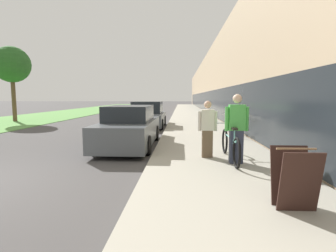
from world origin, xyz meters
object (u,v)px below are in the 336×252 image
object	(u,v)px
person_bystander	(207,129)
person_rider	(237,129)
cruiser_bike_nearest	(229,125)
sandwich_board_sign	(295,178)
tandem_bicycle	(230,145)
vintage_roadster_curbside	(148,116)
street_tree_far	(12,65)
bike_rack_hoop	(232,124)
parked_sedan_curbside	(130,128)

from	to	relation	value
person_bystander	person_rider	bearing A→B (deg)	-42.68
cruiser_bike_nearest	sandwich_board_sign	world-z (taller)	sandwich_board_sign
person_bystander	tandem_bicycle	bearing A→B (deg)	-29.21
vintage_roadster_curbside	street_tree_far	world-z (taller)	street_tree_far
tandem_bicycle	bike_rack_hoop	xyz separation A→B (m)	(0.83, 4.10, 0.13)
person_rider	bike_rack_hoop	distance (m)	4.46
person_rider	sandwich_board_sign	size ratio (longest dim) A/B	1.88
tandem_bicycle	cruiser_bike_nearest	distance (m)	5.46
vintage_roadster_curbside	person_rider	bearing A→B (deg)	-69.17
vintage_roadster_curbside	street_tree_far	distance (m)	10.99
person_bystander	bike_rack_hoop	size ratio (longest dim) A/B	1.80
tandem_bicycle	street_tree_far	size ratio (longest dim) A/B	0.44
person_rider	tandem_bicycle	bearing A→B (deg)	107.67
sandwich_board_sign	vintage_roadster_curbside	xyz separation A→B (m)	(-3.60, 11.33, 0.10)
bike_rack_hoop	parked_sedan_curbside	size ratio (longest dim) A/B	0.19
sandwich_board_sign	cruiser_bike_nearest	bearing A→B (deg)	86.18
bike_rack_hoop	person_bystander	bearing A→B (deg)	-110.07
person_rider	sandwich_board_sign	world-z (taller)	person_rider
tandem_bicycle	street_tree_far	bearing A→B (deg)	139.02
tandem_bicycle	person_bystander	size ratio (longest dim) A/B	1.55
tandem_bicycle	sandwich_board_sign	distance (m)	2.97
person_bystander	vintage_roadster_curbside	xyz separation A→B (m)	(-2.65, 8.08, -0.22)
person_bystander	bike_rack_hoop	world-z (taller)	person_bystander
cruiser_bike_nearest	vintage_roadster_curbside	bearing A→B (deg)	144.10
tandem_bicycle	person_rider	world-z (taller)	person_rider
person_bystander	cruiser_bike_nearest	size ratio (longest dim) A/B	0.85
cruiser_bike_nearest	parked_sedan_curbside	world-z (taller)	parked_sedan_curbside
person_rider	bike_rack_hoop	size ratio (longest dim) A/B	2.01
cruiser_bike_nearest	tandem_bicycle	bearing A→B (deg)	-99.94
tandem_bicycle	vintage_roadster_curbside	bearing A→B (deg)	110.94
cruiser_bike_nearest	street_tree_far	bearing A→B (deg)	156.71
person_bystander	vintage_roadster_curbside	size ratio (longest dim) A/B	0.38
cruiser_bike_nearest	parked_sedan_curbside	size ratio (longest dim) A/B	0.39
person_bystander	parked_sedan_curbside	bearing A→B (deg)	140.26
bike_rack_hoop	cruiser_bike_nearest	world-z (taller)	cruiser_bike_nearest
tandem_bicycle	person_rider	bearing A→B (deg)	-72.33
parked_sedan_curbside	street_tree_far	bearing A→B (deg)	138.18
person_bystander	bike_rack_hoop	bearing A→B (deg)	69.93
cruiser_bike_nearest	street_tree_far	distance (m)	15.81
street_tree_far	person_rider	bearing A→B (deg)	-41.48
person_rider	parked_sedan_curbside	xyz separation A→B (m)	(-3.17, 2.70, -0.31)
person_rider	cruiser_bike_nearest	xyz separation A→B (m)	(0.85, 5.67, -0.49)
sandwich_board_sign	vintage_roadster_curbside	distance (m)	11.89
vintage_roadster_curbside	sandwich_board_sign	bearing A→B (deg)	-72.39
person_bystander	vintage_roadster_curbside	distance (m)	8.50
person_rider	parked_sedan_curbside	distance (m)	4.17
sandwich_board_sign	street_tree_far	distance (m)	20.11
parked_sedan_curbside	street_tree_far	distance (m)	14.00
cruiser_bike_nearest	street_tree_far	xyz separation A→B (m)	(-14.16, 6.09, 3.52)
cruiser_bike_nearest	parked_sedan_curbside	distance (m)	5.00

